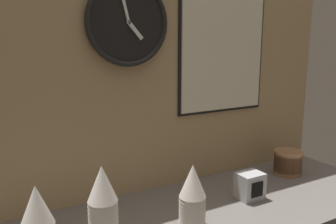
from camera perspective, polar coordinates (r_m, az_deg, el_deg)
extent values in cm
cube|color=slate|center=(135.10, 5.62, -15.93)|extent=(160.00, 56.00, 4.00)
cube|color=tan|center=(142.37, -0.08, 8.48)|extent=(160.00, 3.00, 105.00)
cone|color=white|center=(110.31, -10.29, -16.93)|extent=(8.83, 8.83, 10.82)
cone|color=white|center=(109.68, -10.32, -16.32)|extent=(8.83, 8.83, 10.82)
cone|color=white|center=(109.07, -10.35, -15.71)|extent=(8.83, 8.83, 10.82)
cone|color=white|center=(108.47, -10.37, -15.08)|extent=(8.83, 8.83, 10.82)
cone|color=white|center=(107.88, -10.40, -14.45)|extent=(8.83, 8.83, 10.82)
cone|color=white|center=(107.30, -10.43, -13.82)|extent=(8.83, 8.83, 10.82)
cone|color=white|center=(106.74, -10.45, -13.18)|extent=(8.83, 8.83, 10.82)
cone|color=white|center=(106.19, -10.48, -12.53)|extent=(8.83, 8.83, 10.82)
cone|color=white|center=(105.66, -10.51, -11.87)|extent=(8.83, 8.83, 10.82)
cone|color=white|center=(105.14, -10.54, -11.21)|extent=(8.83, 8.83, 10.82)
cone|color=white|center=(102.46, -20.17, -16.51)|extent=(8.83, 8.83, 10.82)
cone|color=white|center=(101.85, -20.22, -15.85)|extent=(8.83, 8.83, 10.82)
cone|color=white|center=(101.26, -20.27, -15.19)|extent=(8.83, 8.83, 10.82)
cone|color=white|center=(100.68, -20.33, -14.51)|extent=(8.83, 8.83, 10.82)
cone|color=white|center=(100.12, -20.39, -13.83)|extent=(8.83, 8.83, 10.82)
cone|color=white|center=(120.32, 3.91, -15.61)|extent=(8.83, 8.83, 10.82)
cone|color=white|center=(119.71, 3.92, -15.05)|extent=(8.83, 8.83, 10.82)
cone|color=white|center=(119.12, 3.93, -14.48)|extent=(8.83, 8.83, 10.82)
cone|color=white|center=(118.54, 3.94, -13.90)|extent=(8.83, 8.83, 10.82)
cone|color=white|center=(117.97, 3.95, -13.32)|extent=(8.83, 8.83, 10.82)
cone|color=white|center=(117.42, 3.96, -12.73)|extent=(8.83, 8.83, 10.82)
cone|color=white|center=(116.87, 3.96, -12.14)|extent=(8.83, 8.83, 10.82)
cone|color=white|center=(116.34, 3.97, -11.55)|extent=(8.83, 8.83, 10.82)
cone|color=white|center=(115.82, 3.98, -10.94)|extent=(8.83, 8.83, 10.82)
cylinder|color=#996B47|center=(172.58, 18.59, -8.78)|extent=(12.35, 12.35, 3.81)
cylinder|color=#996B47|center=(171.99, 18.63, -8.23)|extent=(12.35, 12.35, 3.81)
cylinder|color=#996B47|center=(171.41, 18.67, -7.68)|extent=(12.35, 12.35, 3.81)
cylinder|color=#996B47|center=(170.85, 18.71, -7.12)|extent=(12.35, 12.35, 3.81)
cylinder|color=#996B47|center=(170.31, 18.75, -6.56)|extent=(12.35, 12.35, 3.81)
torus|color=tan|center=(169.91, 18.78, -6.13)|extent=(12.73, 12.73, 1.37)
cylinder|color=black|center=(132.04, -6.54, 14.09)|extent=(30.98, 1.80, 30.98)
torus|color=black|center=(131.30, -6.40, 14.11)|extent=(31.72, 1.98, 31.72)
cube|color=white|center=(131.77, -5.25, 12.85)|extent=(6.13, 0.60, 6.76)
cube|color=white|center=(130.66, -6.99, 16.69)|extent=(3.87, 0.60, 11.96)
cylinder|color=white|center=(130.84, -6.32, 14.12)|extent=(1.55, 0.60, 1.55)
cube|color=black|center=(154.83, 8.79, 10.86)|extent=(43.86, 0.60, 59.09)
cube|color=#EFEACC|center=(154.50, 8.89, 10.86)|extent=(41.46, 1.20, 56.69)
cube|color=#B7B7BC|center=(142.75, 12.98, -11.45)|extent=(9.76, 7.88, 10.26)
cube|color=black|center=(139.99, 14.13, -11.99)|extent=(5.37, 0.40, 5.74)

